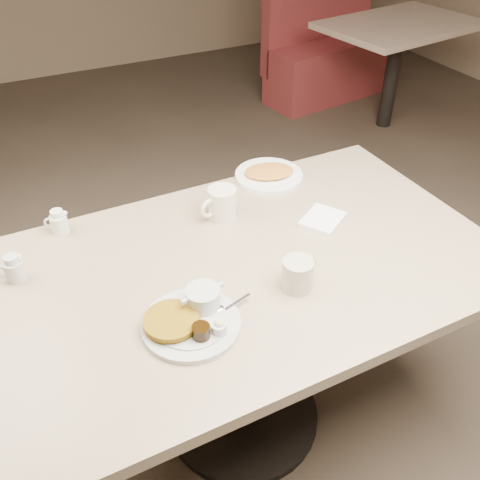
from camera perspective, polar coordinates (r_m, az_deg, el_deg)
name	(u,v)px	position (r m, az deg, el deg)	size (l,w,h in m)	color
room	(244,30)	(1.20, 0.46, 22.00)	(7.04, 8.04, 2.84)	#4C3F33
diner_table	(243,305)	(1.62, 0.32, -7.12)	(1.50, 0.90, 0.75)	tan
main_plate	(191,317)	(1.32, -5.39, -8.41)	(0.32, 0.28, 0.07)	#B8B9B5
coffee_mug_near	(298,274)	(1.41, 6.39, -3.67)	(0.13, 0.11, 0.09)	#BCB79F
napkin	(323,220)	(1.69, 9.03, 2.19)	(0.17, 0.17, 0.02)	white
coffee_mug_far	(221,203)	(1.67, -2.05, 4.06)	(0.14, 0.11, 0.10)	white
creamer_left	(14,269)	(1.56, -23.49, -2.91)	(0.09, 0.07, 0.08)	beige
creamer_right	(59,222)	(1.70, -19.21, 1.82)	(0.08, 0.06, 0.08)	white
hash_plate	(269,174)	(1.90, 3.18, 7.22)	(0.30, 0.30, 0.04)	white
booth_back_right	(332,48)	(4.48, 10.06, 19.95)	(1.20, 1.36, 1.12)	maroon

